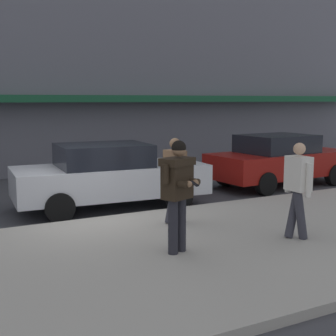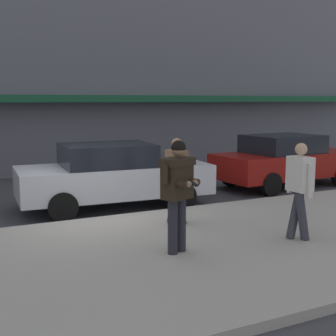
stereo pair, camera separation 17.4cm
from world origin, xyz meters
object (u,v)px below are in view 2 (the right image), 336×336
(parked_sedan_mid, at_px, (113,175))
(parked_sedan_far, at_px, (285,160))
(pedestrian_dark_coat, at_px, (177,175))
(man_texting_on_phone, at_px, (178,184))
(pedestrian_in_light_coat, at_px, (300,185))

(parked_sedan_mid, xyz_separation_m, parked_sedan_far, (5.54, 0.37, 0.00))
(parked_sedan_mid, xyz_separation_m, pedestrian_dark_coat, (0.45, -2.44, 0.32))
(man_texting_on_phone, distance_m, pedestrian_in_light_coat, 2.25)
(man_texting_on_phone, height_order, pedestrian_dark_coat, man_texting_on_phone)
(parked_sedan_far, relative_size, pedestrian_in_light_coat, 2.72)
(man_texting_on_phone, distance_m, pedestrian_dark_coat, 1.77)
(parked_sedan_far, relative_size, pedestrian_dark_coat, 2.72)
(parked_sedan_far, xyz_separation_m, man_texting_on_phone, (-5.90, -4.39, 0.46))
(parked_sedan_mid, height_order, pedestrian_dark_coat, pedestrian_dark_coat)
(parked_sedan_far, height_order, man_texting_on_phone, man_texting_on_phone)
(parked_sedan_mid, relative_size, pedestrian_in_light_coat, 2.71)
(parked_sedan_far, xyz_separation_m, pedestrian_in_light_coat, (-3.68, -4.68, 0.32))
(pedestrian_dark_coat, bearing_deg, pedestrian_in_light_coat, -52.71)
(pedestrian_in_light_coat, height_order, pedestrian_dark_coat, same)
(parked_sedan_mid, relative_size, man_texting_on_phone, 2.55)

